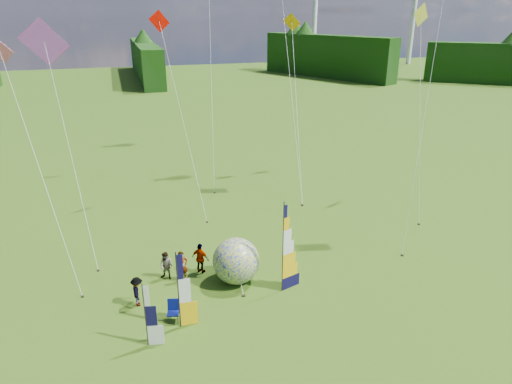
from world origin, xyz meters
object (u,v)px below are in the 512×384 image
object	(u,v)px
side_banner_left	(178,292)
spectator_d	(201,258)
feather_banner_main	(283,250)
spectator_c	(137,292)
kite_whale	(289,59)
spectator_b	(166,266)
bol_inflatable	(236,261)
side_banner_far	(145,316)
camp_chair	(173,311)
spectator_a	(182,266)

from	to	relation	value
side_banner_left	spectator_d	size ratio (longest dim) A/B	2.12
feather_banner_main	spectator_d	size ratio (longest dim) A/B	2.73
spectator_c	spectator_d	xyz separation A→B (m)	(3.51, 2.07, 0.11)
side_banner_left	kite_whale	xyz separation A→B (m)	(11.55, 17.07, 8.16)
spectator_b	kite_whale	distance (m)	19.65
spectator_c	feather_banner_main	bearing A→B (deg)	-98.18
side_banner_left	spectator_c	world-z (taller)	side_banner_left
spectator_d	spectator_b	bearing A→B (deg)	44.46
bol_inflatable	side_banner_left	bearing A→B (deg)	-139.55
spectator_b	kite_whale	size ratio (longest dim) A/B	0.08
side_banner_far	bol_inflatable	size ratio (longest dim) A/B	1.22
feather_banner_main	camp_chair	size ratio (longest dim) A/B	4.68
bol_inflatable	camp_chair	xyz separation A→B (m)	(-3.67, -2.40, -0.72)
side_banner_far	spectator_a	xyz separation A→B (m)	(2.21, 4.66, -0.64)
spectator_b	camp_chair	world-z (taller)	spectator_b
spectator_a	spectator_d	xyz separation A→B (m)	(1.08, 0.52, 0.02)
kite_whale	feather_banner_main	bearing A→B (deg)	-90.74
bol_inflatable	kite_whale	size ratio (longest dim) A/B	0.12
side_banner_far	kite_whale	xyz separation A→B (m)	(13.09, 17.93, 8.53)
bol_inflatable	spectator_a	bearing A→B (deg)	161.90
spectator_a	spectator_b	xyz separation A→B (m)	(-0.80, 0.45, -0.08)
spectator_b	spectator_d	distance (m)	1.88
feather_banner_main	bol_inflatable	world-z (taller)	feather_banner_main
side_banner_far	spectator_c	world-z (taller)	side_banner_far
spectator_d	camp_chair	size ratio (longest dim) A/B	1.72
spectator_b	side_banner_left	bearing A→B (deg)	-53.43
side_banner_left	kite_whale	bearing A→B (deg)	56.49
side_banner_far	spectator_c	bearing A→B (deg)	106.02
bol_inflatable	side_banner_far	bearing A→B (deg)	-142.72
spectator_a	spectator_c	xyz separation A→B (m)	(-2.43, -1.55, -0.10)
spectator_c	spectator_d	bearing A→B (deg)	-60.28
feather_banner_main	kite_whale	world-z (taller)	kite_whale
bol_inflatable	spectator_c	size ratio (longest dim) A/B	1.61
feather_banner_main	side_banner_far	distance (m)	7.36
side_banner_left	bol_inflatable	world-z (taller)	side_banner_left
feather_banner_main	spectator_c	xyz separation A→B (m)	(-7.19, 0.93, -1.65)
spectator_b	spectator_c	distance (m)	2.58
bol_inflatable	kite_whale	world-z (taller)	kite_whale
bol_inflatable	kite_whale	distance (m)	18.55
feather_banner_main	spectator_c	size ratio (longest dim) A/B	3.13
spectator_b	spectator_a	bearing A→B (deg)	5.42
spectator_c	spectator_b	bearing A→B (deg)	-40.03
side_banner_left	spectator_d	world-z (taller)	side_banner_left
bol_inflatable	spectator_b	world-z (taller)	bol_inflatable
camp_chair	kite_whale	bearing A→B (deg)	69.01
side_banner_left	spectator_d	distance (m)	4.77
spectator_c	camp_chair	distance (m)	2.31
side_banner_left	camp_chair	xyz separation A→B (m)	(-0.26, 0.51, -1.36)
spectator_d	kite_whale	world-z (taller)	kite_whale
spectator_d	spectator_a	bearing A→B (deg)	68.05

